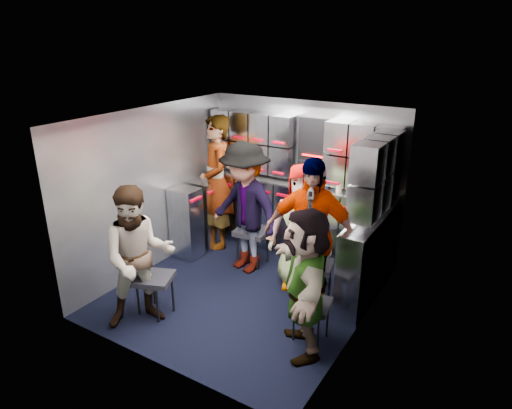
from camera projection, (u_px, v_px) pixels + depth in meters
The scene contains 29 objects.
floor at pixel (245, 291), 5.50m from camera, with size 3.00×3.00×0.00m, color black.
wall_back at pixel (303, 177), 6.32m from camera, with size 2.80×0.04×2.10m, color gray.
wall_left at pixel (152, 189), 5.81m from camera, with size 0.04×3.00×2.10m, color gray.
wall_right at pixel (365, 238), 4.44m from camera, with size 0.04×3.00×2.10m, color gray.
ceiling at pixel (244, 117), 4.75m from camera, with size 2.80×3.00×0.02m, color silver.
cart_bank_back at pixel (295, 219), 6.35m from camera, with size 2.68×0.38×0.99m, color #9BA1AA.
cart_bank_left at pixel (195, 219), 6.35m from camera, with size 0.38×0.76×0.99m, color #9BA1AA.
counter at pixel (296, 183), 6.17m from camera, with size 2.68×0.42×0.03m, color #B8BBC0.
locker_bank_back at pixel (299, 148), 6.05m from camera, with size 2.68×0.28×0.82m, color #9BA1AA.
locker_bank_right at pixel (376, 175), 4.92m from camera, with size 0.28×1.00×0.82m, color #9BA1AA.
right_cabinet at pixel (366, 260), 5.19m from camera, with size 0.28×1.20×1.00m, color #9BA1AA.
coffee_niche at pixel (314, 150), 6.01m from camera, with size 0.46×0.16×0.84m, color black, non-canonical shape.
red_latch_strip at pixel (289, 197), 6.06m from camera, with size 2.60×0.02×0.03m, color #A20012.
jump_seat_near_left at pixel (154, 280), 4.95m from camera, with size 0.50×0.49×0.46m.
jump_seat_mid_left at pixel (253, 233), 6.03m from camera, with size 0.46×0.44×0.50m.
jump_seat_center at pixel (307, 250), 5.66m from camera, with size 0.49×0.48×0.44m.
jump_seat_mid_right at pixel (315, 267), 5.23m from camera, with size 0.47×0.45×0.46m.
jump_seat_near_right at pixel (311, 306), 4.53m from camera, with size 0.42×0.40×0.43m.
attendant_standing at pixel (217, 183), 6.40m from camera, with size 0.69×0.45×1.90m, color black.
attendant_arc_a at pixel (139, 257), 4.68m from camera, with size 0.75×0.58×1.54m, color black.
attendant_arc_b at pixel (245, 208), 5.74m from camera, with size 1.10×0.63×1.70m, color black.
attendant_arc_c at pixel (302, 227), 5.38m from camera, with size 0.76×0.49×1.55m, color black.
attendant_arc_d at pixel (310, 236), 4.92m from camera, with size 1.03×0.43×1.75m, color black.
attendant_arc_e at pixel (305, 282), 4.26m from camera, with size 1.38×0.44×1.49m, color black.
bottle_left at pixel (237, 165), 6.54m from camera, with size 0.07×0.07×0.24m, color white.
bottle_mid at pixel (304, 177), 6.02m from camera, with size 0.07×0.07×0.22m, color white.
bottle_right at pixel (349, 184), 5.71m from camera, with size 0.07×0.07×0.23m, color white.
cup_left at pixel (246, 171), 6.47m from camera, with size 0.08×0.08×0.11m, color beige.
cup_right at pixel (339, 188), 5.79m from camera, with size 0.07×0.07×0.10m, color beige.
Camera 1 is at (2.61, -3.99, 2.94)m, focal length 32.00 mm.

